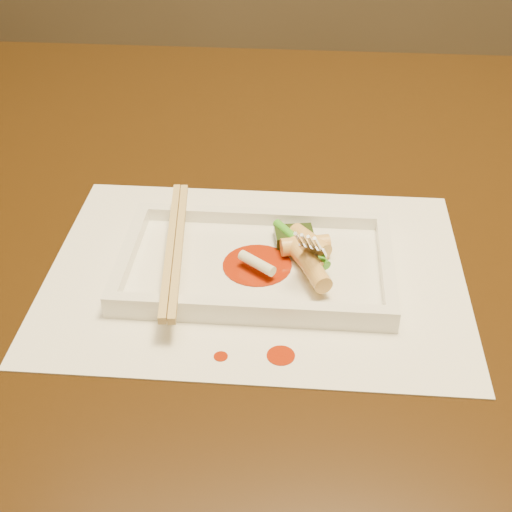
# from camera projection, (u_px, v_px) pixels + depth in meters

# --- Properties ---
(table) EXTENTS (1.40, 0.90, 0.75)m
(table) POSITION_uv_depth(u_px,v_px,m) (301.00, 260.00, 0.88)
(table) COLOR black
(table) RESTS_ON ground
(placemat) EXTENTS (0.40, 0.30, 0.00)m
(placemat) POSITION_uv_depth(u_px,v_px,m) (256.00, 272.00, 0.69)
(placemat) COLOR white
(placemat) RESTS_ON table
(sauce_splatter_a) EXTENTS (0.02, 0.02, 0.00)m
(sauce_splatter_a) POSITION_uv_depth(u_px,v_px,m) (281.00, 355.00, 0.60)
(sauce_splatter_a) COLOR #991F04
(sauce_splatter_a) RESTS_ON placemat
(sauce_splatter_b) EXTENTS (0.01, 0.01, 0.00)m
(sauce_splatter_b) POSITION_uv_depth(u_px,v_px,m) (221.00, 356.00, 0.59)
(sauce_splatter_b) COLOR #991F04
(sauce_splatter_b) RESTS_ON placemat
(plate_base) EXTENTS (0.26, 0.16, 0.01)m
(plate_base) POSITION_uv_depth(u_px,v_px,m) (256.00, 268.00, 0.69)
(plate_base) COLOR white
(plate_base) RESTS_ON placemat
(plate_rim_far) EXTENTS (0.26, 0.01, 0.01)m
(plate_rim_far) POSITION_uv_depth(u_px,v_px,m) (262.00, 217.00, 0.74)
(plate_rim_far) COLOR white
(plate_rim_far) RESTS_ON plate_base
(plate_rim_near) EXTENTS (0.26, 0.01, 0.01)m
(plate_rim_near) POSITION_uv_depth(u_px,v_px,m) (249.00, 309.00, 0.62)
(plate_rim_near) COLOR white
(plate_rim_near) RESTS_ON plate_base
(plate_rim_left) EXTENTS (0.01, 0.14, 0.01)m
(plate_rim_left) POSITION_uv_depth(u_px,v_px,m) (128.00, 253.00, 0.69)
(plate_rim_left) COLOR white
(plate_rim_left) RESTS_ON plate_base
(plate_rim_right) EXTENTS (0.01, 0.14, 0.01)m
(plate_rim_right) POSITION_uv_depth(u_px,v_px,m) (387.00, 265.00, 0.67)
(plate_rim_right) COLOR white
(plate_rim_right) RESTS_ON plate_base
(veg_piece) EXTENTS (0.04, 0.03, 0.01)m
(veg_piece) POSITION_uv_depth(u_px,v_px,m) (294.00, 236.00, 0.71)
(veg_piece) COLOR black
(veg_piece) RESTS_ON plate_base
(scallion_white) EXTENTS (0.04, 0.03, 0.01)m
(scallion_white) POSITION_uv_depth(u_px,v_px,m) (257.00, 263.00, 0.67)
(scallion_white) COLOR #EAEACC
(scallion_white) RESTS_ON plate_base
(scallion_green) EXTENTS (0.06, 0.07, 0.01)m
(scallion_green) POSITION_uv_depth(u_px,v_px,m) (301.00, 243.00, 0.69)
(scallion_green) COLOR #309417
(scallion_green) RESTS_ON plate_base
(chopstick_a) EXTENTS (0.03, 0.22, 0.01)m
(chopstick_a) POSITION_uv_depth(u_px,v_px,m) (171.00, 246.00, 0.68)
(chopstick_a) COLOR tan
(chopstick_a) RESTS_ON plate_rim_near
(chopstick_b) EXTENTS (0.03, 0.22, 0.01)m
(chopstick_b) POSITION_uv_depth(u_px,v_px,m) (179.00, 246.00, 0.68)
(chopstick_b) COLOR tan
(chopstick_b) RESTS_ON plate_rim_near
(fork) EXTENTS (0.09, 0.10, 0.14)m
(fork) POSITION_uv_depth(u_px,v_px,m) (334.00, 192.00, 0.65)
(fork) COLOR silver
(fork) RESTS_ON plate_base
(sauce_blob_0) EXTENTS (0.07, 0.07, 0.00)m
(sauce_blob_0) POSITION_uv_depth(u_px,v_px,m) (257.00, 265.00, 0.68)
(sauce_blob_0) COLOR #991F04
(sauce_blob_0) RESTS_ON plate_base
(rice_cake_0) EXTENTS (0.04, 0.05, 0.02)m
(rice_cake_0) POSITION_uv_depth(u_px,v_px,m) (305.00, 257.00, 0.68)
(rice_cake_0) COLOR #E8C46C
(rice_cake_0) RESTS_ON plate_base
(rice_cake_1) EXTENTS (0.05, 0.03, 0.02)m
(rice_cake_1) POSITION_uv_depth(u_px,v_px,m) (305.00, 245.00, 0.69)
(rice_cake_1) COLOR #E8C46C
(rice_cake_1) RESTS_ON plate_base
(rice_cake_2) EXTENTS (0.03, 0.05, 0.02)m
(rice_cake_2) POSITION_uv_depth(u_px,v_px,m) (315.00, 272.00, 0.65)
(rice_cake_2) COLOR #E8C46C
(rice_cake_2) RESTS_ON plate_base
(rice_cake_3) EXTENTS (0.04, 0.05, 0.02)m
(rice_cake_3) POSITION_uv_depth(u_px,v_px,m) (310.00, 242.00, 0.70)
(rice_cake_3) COLOR #E8C46C
(rice_cake_3) RESTS_ON plate_base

